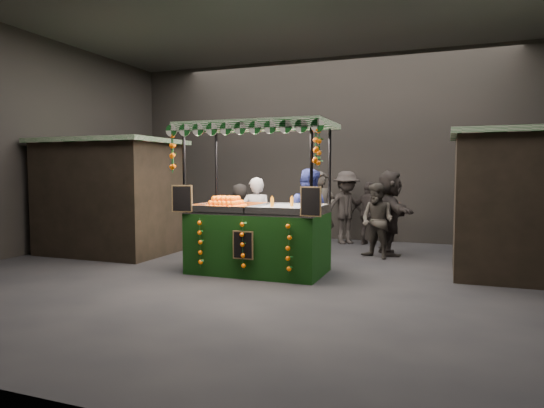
% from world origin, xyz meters
% --- Properties ---
extents(ground, '(12.00, 12.00, 0.00)m').
position_xyz_m(ground, '(0.00, 0.00, 0.00)').
color(ground, black).
rests_on(ground, ground).
extents(market_hall, '(12.10, 10.10, 5.05)m').
position_xyz_m(market_hall, '(0.00, 0.00, 3.38)').
color(market_hall, black).
rests_on(market_hall, ground).
extents(neighbour_stall_left, '(3.00, 2.20, 2.60)m').
position_xyz_m(neighbour_stall_left, '(-4.40, 1.00, 1.31)').
color(neighbour_stall_left, black).
rests_on(neighbour_stall_left, ground).
extents(neighbour_stall_right, '(3.00, 2.20, 2.60)m').
position_xyz_m(neighbour_stall_right, '(4.40, 1.50, 1.31)').
color(neighbour_stall_right, black).
rests_on(neighbour_stall_right, ground).
extents(juice_stall, '(2.84, 1.67, 2.75)m').
position_xyz_m(juice_stall, '(-0.39, 0.15, 0.86)').
color(juice_stall, black).
rests_on(juice_stall, ground).
extents(vendor_grey, '(0.75, 0.61, 1.76)m').
position_xyz_m(vendor_grey, '(-0.83, 1.11, 0.88)').
color(vendor_grey, slate).
rests_on(vendor_grey, ground).
extents(vendor_blue, '(1.06, 0.90, 1.93)m').
position_xyz_m(vendor_blue, '(0.24, 1.29, 0.96)').
color(vendor_blue, navy).
rests_on(vendor_blue, ground).
extents(shopper_0, '(0.82, 0.74, 1.88)m').
position_xyz_m(shopper_0, '(0.15, 2.68, 0.94)').
color(shopper_0, '#2A2622').
rests_on(shopper_0, ground).
extents(shopper_1, '(0.99, 0.92, 1.63)m').
position_xyz_m(shopper_1, '(1.47, 2.38, 0.81)').
color(shopper_1, '#2A2622').
rests_on(shopper_1, ground).
extents(shopper_2, '(1.00, 0.57, 1.61)m').
position_xyz_m(shopper_2, '(1.00, 4.25, 0.81)').
color(shopper_2, black).
rests_on(shopper_2, ground).
extents(shopper_3, '(1.38, 1.32, 1.89)m').
position_xyz_m(shopper_3, '(0.41, 4.24, 0.94)').
color(shopper_3, '#2A2522').
rests_on(shopper_3, ground).
extents(shopper_4, '(0.79, 0.53, 1.56)m').
position_xyz_m(shopper_4, '(-2.16, 3.26, 0.78)').
color(shopper_4, '#292522').
rests_on(shopper_4, ground).
extents(shopper_5, '(1.18, 1.84, 1.90)m').
position_xyz_m(shopper_5, '(1.66, 2.95, 0.95)').
color(shopper_5, black).
rests_on(shopper_5, ground).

